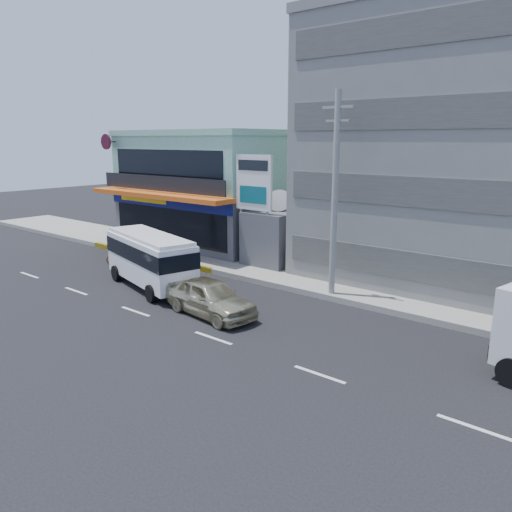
{
  "coord_description": "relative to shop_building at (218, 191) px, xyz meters",
  "views": [
    {
      "loc": [
        18.18,
        -13.33,
        7.74
      ],
      "look_at": [
        3.12,
        4.99,
        2.2
      ],
      "focal_mm": 35.0,
      "sensor_mm": 36.0,
      "label": 1
    }
  ],
  "objects": [
    {
      "name": "ground",
      "position": [
        8.0,
        -13.95,
        -4.0
      ],
      "size": [
        120.0,
        120.0,
        0.0
      ],
      "primitive_type": "plane",
      "color": "black",
      "rests_on": "ground"
    },
    {
      "name": "sidewalk",
      "position": [
        13.0,
        -4.45,
        -3.85
      ],
      "size": [
        70.0,
        5.0,
        0.3
      ],
      "primitive_type": "cube",
      "color": "gray",
      "rests_on": "ground"
    },
    {
      "name": "shop_building",
      "position": [
        0.0,
        0.0,
        0.0
      ],
      "size": [
        12.4,
        11.7,
        8.0
      ],
      "color": "#48494E",
      "rests_on": "ground"
    },
    {
      "name": "concrete_building",
      "position": [
        18.0,
        1.05,
        3.0
      ],
      "size": [
        16.0,
        12.0,
        14.0
      ],
      "primitive_type": "cube",
      "color": "gray",
      "rests_on": "ground"
    },
    {
      "name": "gap_structure",
      "position": [
        8.0,
        -1.95,
        -2.25
      ],
      "size": [
        3.0,
        6.0,
        3.5
      ],
      "primitive_type": "cube",
      "color": "#48494E",
      "rests_on": "ground"
    },
    {
      "name": "satellite_dish",
      "position": [
        8.0,
        -2.95,
        -0.42
      ],
      "size": [
        1.5,
        1.5,
        0.15
      ],
      "primitive_type": "cylinder",
      "color": "slate",
      "rests_on": "gap_structure"
    },
    {
      "name": "billboard",
      "position": [
        7.5,
        -4.75,
        0.93
      ],
      "size": [
        2.6,
        0.18,
        6.9
      ],
      "color": "gray",
      "rests_on": "ground"
    },
    {
      "name": "utility_pole_near",
      "position": [
        14.0,
        -6.55,
        1.15
      ],
      "size": [
        1.6,
        0.3,
        10.0
      ],
      "color": "#999993",
      "rests_on": "ground"
    },
    {
      "name": "minibus",
      "position": [
        5.5,
        -10.96,
        -2.27
      ],
      "size": [
        7.23,
        3.9,
        2.89
      ],
      "color": "white",
      "rests_on": "ground"
    },
    {
      "name": "sedan",
      "position": [
        11.0,
        -12.07,
        -3.16
      ],
      "size": [
        5.11,
        2.55,
        1.67
      ],
      "primitive_type": "imported",
      "rotation": [
        0.0,
        0.0,
        1.45
      ],
      "color": "beige",
      "rests_on": "ground"
    },
    {
      "name": "motorcycle_rider",
      "position": [
        0.18,
        -9.22,
        -3.24
      ],
      "size": [
        1.9,
        1.31,
        2.31
      ],
      "color": "#5E1A0D",
      "rests_on": "ground"
    }
  ]
}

